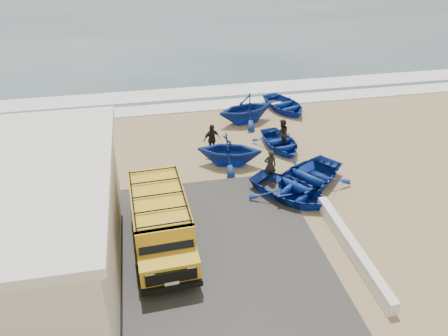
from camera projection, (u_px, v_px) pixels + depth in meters
ground at (207, 221)px, 18.09m from camera, size 160.00×160.00×0.00m
slab at (162, 260)px, 16.06m from camera, size 12.00×10.00×0.05m
surf_line at (177, 108)px, 28.16m from camera, size 180.00×1.60×0.06m
surf_wash at (173, 94)px, 30.27m from camera, size 180.00×2.20×0.04m
parapet at (352, 248)px, 16.26m from camera, size 0.35×6.00×0.55m
van at (161, 221)px, 16.20m from camera, size 2.29×5.26×2.22m
boat_near_left at (291, 191)px, 19.31m from camera, size 4.63×4.78×0.81m
boat_near_right at (305, 178)px, 20.08m from camera, size 5.43×5.15×0.92m
boat_mid_left at (229, 150)px, 21.63m from camera, size 3.84×3.55×1.68m
boat_mid_right at (280, 142)px, 23.38m from camera, size 2.83×3.63×0.69m
boat_far_left at (245, 108)px, 25.92m from camera, size 4.06×3.72×1.81m
boat_far_right at (284, 105)px, 27.71m from camera, size 3.59×4.30×0.76m
fisherman_front at (270, 166)px, 20.38m from camera, size 0.63×0.46×1.62m
fisherman_middle at (282, 134)px, 23.23m from camera, size 0.90×0.98×1.62m
fisherman_back at (212, 139)px, 22.61m from camera, size 1.06×0.74×1.67m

